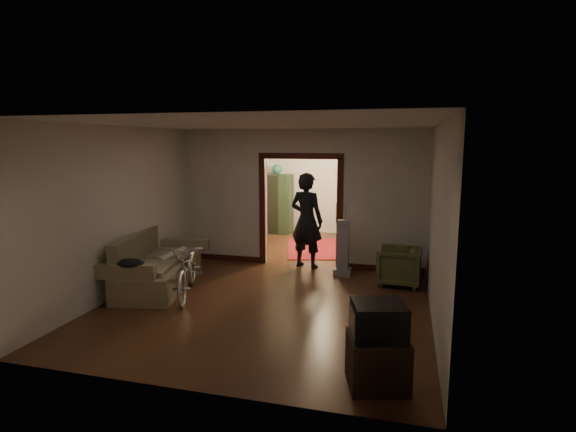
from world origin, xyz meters
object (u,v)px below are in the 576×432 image
(sofa, at_px, (159,260))
(bicycle, at_px, (188,268))
(locker, at_px, (277,204))
(armchair, at_px, (399,266))
(desk, at_px, (366,225))
(person, at_px, (307,220))

(sofa, xyz_separation_m, bicycle, (0.69, -0.25, -0.02))
(sofa, bearing_deg, locker, 71.35)
(armchair, relative_size, desk, 0.82)
(desk, bearing_deg, bicycle, -107.57)
(sofa, distance_m, armchair, 4.25)
(armchair, distance_m, locker, 5.24)
(person, height_order, desk, person)
(bicycle, height_order, person, person)
(bicycle, distance_m, desk, 5.97)
(sofa, relative_size, person, 1.09)
(bicycle, height_order, desk, bicycle)
(armchair, height_order, person, person)
(person, distance_m, desk, 3.44)
(person, bearing_deg, locker, -47.65)
(sofa, height_order, armchair, sofa)
(sofa, distance_m, desk, 6.07)
(person, bearing_deg, desk, -89.41)
(locker, bearing_deg, person, -57.25)
(armchair, bearing_deg, sofa, -69.10)
(person, relative_size, desk, 2.11)
(locker, bearing_deg, bicycle, -82.65)
(armchair, distance_m, person, 2.08)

